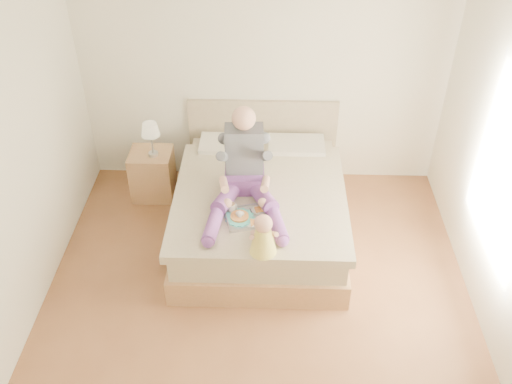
{
  "coord_description": "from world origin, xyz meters",
  "views": [
    {
      "loc": [
        0.1,
        -3.56,
        4.05
      ],
      "look_at": [
        -0.03,
        0.67,
        0.8
      ],
      "focal_mm": 40.0,
      "sensor_mm": 36.0,
      "label": 1
    }
  ],
  "objects_px": {
    "bed": "(260,205)",
    "baby": "(263,237)",
    "nightstand": "(153,174)",
    "adult": "(245,173)",
    "tray": "(249,215)"
  },
  "relations": [
    {
      "from": "nightstand",
      "to": "adult",
      "type": "bearing_deg",
      "value": -35.97
    },
    {
      "from": "nightstand",
      "to": "adult",
      "type": "height_order",
      "value": "adult"
    },
    {
      "from": "bed",
      "to": "adult",
      "type": "bearing_deg",
      "value": -123.09
    },
    {
      "from": "baby",
      "to": "tray",
      "type": "bearing_deg",
      "value": 95.06
    },
    {
      "from": "bed",
      "to": "tray",
      "type": "bearing_deg",
      "value": -99.58
    },
    {
      "from": "bed",
      "to": "baby",
      "type": "relative_size",
      "value": 5.5
    },
    {
      "from": "bed",
      "to": "baby",
      "type": "bearing_deg",
      "value": -87.44
    },
    {
      "from": "bed",
      "to": "tray",
      "type": "distance_m",
      "value": 0.65
    },
    {
      "from": "nightstand",
      "to": "tray",
      "type": "distance_m",
      "value": 1.64
    },
    {
      "from": "tray",
      "to": "baby",
      "type": "height_order",
      "value": "baby"
    },
    {
      "from": "adult",
      "to": "baby",
      "type": "distance_m",
      "value": 0.81
    },
    {
      "from": "tray",
      "to": "baby",
      "type": "xyz_separation_m",
      "value": [
        0.14,
        -0.44,
        0.13
      ]
    },
    {
      "from": "nightstand",
      "to": "tray",
      "type": "bearing_deg",
      "value": -44.58
    },
    {
      "from": "bed",
      "to": "adult",
      "type": "xyz_separation_m",
      "value": [
        -0.15,
        -0.23,
        0.56
      ]
    },
    {
      "from": "baby",
      "to": "bed",
      "type": "bearing_deg",
      "value": 80.11
    }
  ]
}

